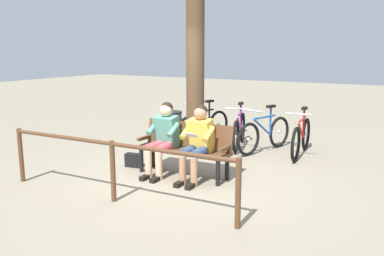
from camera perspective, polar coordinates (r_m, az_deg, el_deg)
The scene contains 12 objects.
ground_plane at distance 6.54m, azimuth -1.17°, elevation -7.18°, with size 40.00×40.00×0.00m, color gray.
bench at distance 6.62m, azimuth -0.94°, elevation -2.39°, with size 1.60×0.48×0.87m.
person_reading at distance 6.29m, azimuth 0.81°, elevation -1.63°, with size 0.49×0.76×1.20m.
person_companion at distance 6.61m, azimuth -4.06°, elevation -1.02°, with size 0.49×0.76×1.20m.
handbag at distance 7.20m, azimuth -8.27°, elevation -4.55°, with size 0.30×0.14×0.24m, color black.
tree_trunk at distance 7.93m, azimuth 0.47°, elevation 8.90°, with size 0.36×0.36×3.49m, color #4C3823.
litter_bin at distance 8.56m, azimuth -2.78°, elevation -0.14°, with size 0.41×0.41×0.76m.
bicycle_black at distance 8.12m, azimuth 15.26°, elevation -1.29°, with size 0.48×1.68×0.94m.
bicycle_silver at distance 8.28m, azimuth 10.27°, elevation -0.85°, with size 0.64×1.62×0.94m.
bicycle_blue at distance 8.58m, azimuth 6.72°, elevation -0.31°, with size 0.60×1.64×0.94m.
bicycle_orange at distance 8.95m, azimuth 1.69°, elevation 0.23°, with size 0.56×1.65×0.94m.
railing_fence at distance 5.52m, azimuth -11.25°, elevation -4.25°, with size 3.70×0.19×0.85m.
Camera 1 is at (-3.19, 5.32, 2.06)m, focal length 37.53 mm.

